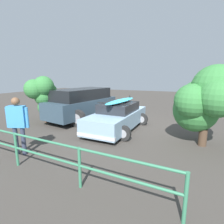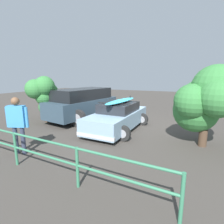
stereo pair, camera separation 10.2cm
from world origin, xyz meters
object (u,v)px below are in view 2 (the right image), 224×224
(person_bystander, at_px, (17,121))
(bush_near_left, at_px, (203,101))
(suv_car, at_px, (83,103))
(bush_near_right, at_px, (46,97))
(sedan_car, at_px, (118,117))

(person_bystander, relative_size, bush_near_left, 0.64)
(suv_car, distance_m, bush_near_left, 6.30)
(bush_near_right, bearing_deg, sedan_car, -174.94)
(sedan_car, bearing_deg, bush_near_left, 171.03)
(sedan_car, height_order, bush_near_right, bush_near_right)
(sedan_car, bearing_deg, suv_car, -21.09)
(suv_car, height_order, bush_near_left, bush_near_left)
(sedan_car, height_order, bush_near_left, bush_near_left)
(sedan_car, relative_size, person_bystander, 2.23)
(sedan_car, height_order, suv_car, suv_car)
(sedan_car, relative_size, suv_car, 0.87)
(suv_car, bearing_deg, person_bystander, 99.99)
(suv_car, relative_size, bush_near_left, 1.65)
(bush_near_right, bearing_deg, suv_car, -136.34)
(bush_near_left, xyz_separation_m, bush_near_right, (7.51, -0.18, -0.25))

